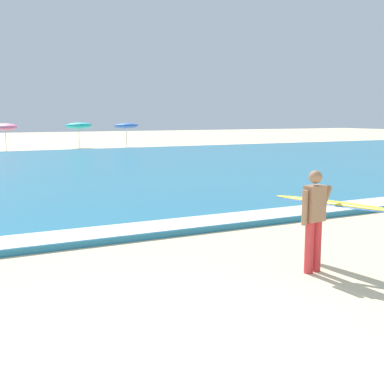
{
  "coord_description": "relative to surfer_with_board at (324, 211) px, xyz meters",
  "views": [
    {
      "loc": [
        -2.33,
        -4.88,
        2.61
      ],
      "look_at": [
        2.17,
        3.89,
        1.1
      ],
      "focal_mm": 46.42,
      "sensor_mm": 36.0,
      "label": 1
    }
  ],
  "objects": [
    {
      "name": "surf_foam",
      "position": [
        -3.41,
        3.87,
        -0.89
      ],
      "size": [
        120.0,
        1.11,
        0.01
      ],
      "primitive_type": "cube",
      "color": "white",
      "rests_on": "sea"
    },
    {
      "name": "ground_plane",
      "position": [
        -3.41,
        -1.42,
        -1.03
      ],
      "size": [
        160.0,
        160.0,
        0.0
      ],
      "primitive_type": "plane",
      "color": "beige"
    },
    {
      "name": "surfer_with_board",
      "position": [
        0.0,
        0.0,
        0.0
      ],
      "size": [
        1.09,
        2.93,
        1.73
      ],
      "color": "red",
      "rests_on": "ground"
    },
    {
      "name": "beach_umbrella_3",
      "position": [
        -1.06,
        33.85,
        0.78
      ],
      "size": [
        1.82,
        1.83,
        2.11
      ],
      "color": "beige",
      "rests_on": "ground"
    },
    {
      "name": "beach_umbrella_4",
      "position": [
        4.76,
        34.63,
        0.81
      ],
      "size": [
        2.19,
        2.22,
        2.18
      ],
      "color": "beige",
      "rests_on": "ground"
    },
    {
      "name": "beach_umbrella_5",
      "position": [
        8.7,
        34.08,
        0.78
      ],
      "size": [
        2.06,
        2.08,
        2.1
      ],
      "color": "beige",
      "rests_on": "ground"
    }
  ]
}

